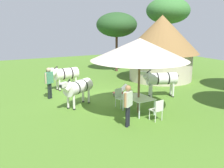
{
  "coord_description": "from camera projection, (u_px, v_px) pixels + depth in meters",
  "views": [
    {
      "loc": [
        12.41,
        -5.66,
        4.03
      ],
      "look_at": [
        1.0,
        0.21,
        1.0
      ],
      "focal_mm": 41.99,
      "sensor_mm": 36.0,
      "label": 1
    }
  ],
  "objects": [
    {
      "name": "standing_watcher",
      "position": [
        49.0,
        80.0,
        13.97
      ],
      "size": [
        0.44,
        0.51,
        1.7
      ],
      "rotation": [
        0.0,
        0.0,
        -0.94
      ],
      "color": "black",
      "rests_on": "ground_plane"
    },
    {
      "name": "patio_chair_near_lawn",
      "position": [
        120.0,
        96.0,
        12.72
      ],
      "size": [
        0.52,
        0.54,
        0.9
      ],
      "rotation": [
        0.0,
        0.0,
        -1.3
      ],
      "color": "silver",
      "rests_on": "ground_plane"
    },
    {
      "name": "acacia_tree_far_lawn",
      "position": [
        168.0,
        11.0,
        21.95
      ],
      "size": [
        3.66,
        3.66,
        6.09
      ],
      "color": "brown",
      "rests_on": "ground_plane"
    },
    {
      "name": "zebra_toward_hut",
      "position": [
        78.0,
        88.0,
        12.71
      ],
      "size": [
        1.46,
        1.98,
        1.48
      ],
      "rotation": [
        0.0,
        0.0,
        3.71
      ],
      "color": "silver",
      "rests_on": "ground_plane"
    },
    {
      "name": "zebra_nearest_camera",
      "position": [
        65.0,
        74.0,
        15.98
      ],
      "size": [
        0.87,
        2.11,
        1.49
      ],
      "rotation": [
        0.0,
        0.0,
        3.27
      ],
      "color": "silver",
      "rests_on": "ground_plane"
    },
    {
      "name": "thatched_hut",
      "position": [
        161.0,
        45.0,
        18.4
      ],
      "size": [
        5.28,
        5.28,
        4.53
      ],
      "rotation": [
        0.0,
        0.0,
        2.18
      ],
      "color": "beige",
      "rests_on": "ground_plane"
    },
    {
      "name": "patio_chair_near_hut",
      "position": [
        157.0,
        109.0,
        10.89
      ],
      "size": [
        0.47,
        0.49,
        0.9
      ],
      "rotation": [
        0.0,
        0.0,
        -4.58
      ],
      "color": "silver",
      "rests_on": "ground_plane"
    },
    {
      "name": "guest_beside_umbrella",
      "position": [
        128.0,
        102.0,
        10.17
      ],
      "size": [
        0.44,
        0.5,
        1.69
      ],
      "rotation": [
        0.0,
        0.0,
        2.2
      ],
      "color": "black",
      "rests_on": "ground_plane"
    },
    {
      "name": "zebra_by_umbrella",
      "position": [
        161.0,
        79.0,
        14.31
      ],
      "size": [
        1.13,
        2.22,
        1.55
      ],
      "rotation": [
        0.0,
        0.0,
        2.82
      ],
      "color": "silver",
      "rests_on": "ground_plane"
    },
    {
      "name": "acacia_tree_behind_hut",
      "position": [
        117.0,
        25.0,
        21.29
      ],
      "size": [
        3.32,
        3.32,
        4.83
      ],
      "color": "brown",
      "rests_on": "ground_plane"
    },
    {
      "name": "ground_plane",
      "position": [
        100.0,
        99.0,
        14.18
      ],
      "size": [
        36.0,
        36.0,
        0.0
      ],
      "primitive_type": "plane",
      "color": "#4D7828"
    },
    {
      "name": "shade_umbrella",
      "position": [
        140.0,
        49.0,
        11.31
      ],
      "size": [
        4.32,
        4.32,
        3.37
      ],
      "color": "brown",
      "rests_on": "ground_plane"
    },
    {
      "name": "striped_lounge_chair",
      "position": [
        121.0,
        92.0,
        14.54
      ],
      "size": [
        0.65,
        0.87,
        0.64
      ],
      "rotation": [
        0.0,
        0.0,
        3.0
      ],
      "color": "#C04C40",
      "rests_on": "ground_plane"
    },
    {
      "name": "patio_dining_table",
      "position": [
        139.0,
        99.0,
        11.83
      ],
      "size": [
        1.42,
        1.07,
        0.74
      ],
      "rotation": [
        0.0,
        0.0,
        0.08
      ],
      "color": "silver",
      "rests_on": "ground_plane"
    }
  ]
}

